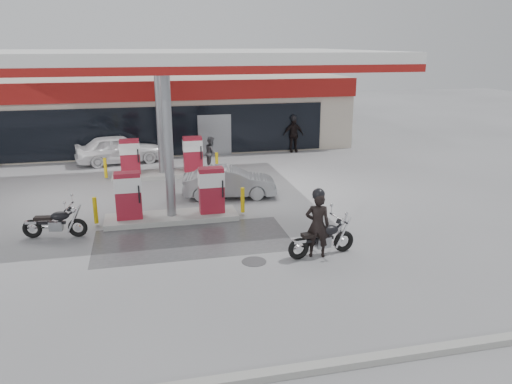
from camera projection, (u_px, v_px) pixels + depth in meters
ground at (177, 241)px, 15.39m from camera, size 90.00×90.00×0.00m
wet_patch at (193, 240)px, 15.50m from camera, size 6.00×3.00×0.00m
drain_cover at (254, 262)px, 13.96m from camera, size 0.70×0.70×0.01m
kerb at (207, 384)px, 8.84m from camera, size 28.00×0.25×0.15m
store_building at (154, 110)px, 29.68m from camera, size 22.00×8.22×4.00m
canopy at (160, 60)px, 18.54m from camera, size 16.00×10.02×5.51m
pump_island_near at (171, 200)px, 17.05m from camera, size 5.14×1.30×1.78m
pump_island_far at (162, 161)px, 22.65m from camera, size 5.14×1.30×1.78m
main_motorcycle at (323, 239)px, 14.27m from camera, size 2.10×0.80×1.08m
biker_main at (317, 225)px, 14.06m from camera, size 0.79×0.61×1.90m
parked_motorcycle at (56, 224)px, 15.59m from camera, size 2.00×0.79×1.03m
sedan_white at (119, 149)px, 25.20m from camera, size 4.50×2.41×1.46m
attendant at (211, 153)px, 24.08m from camera, size 0.72×0.85×1.56m
hatchback_silver at (229, 182)px, 19.66m from camera, size 3.80×1.77×1.21m
parked_car_right at (317, 133)px, 30.35m from camera, size 4.86×3.30×1.24m
biker_walking at (293, 135)px, 27.73m from camera, size 1.15×0.53×1.93m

